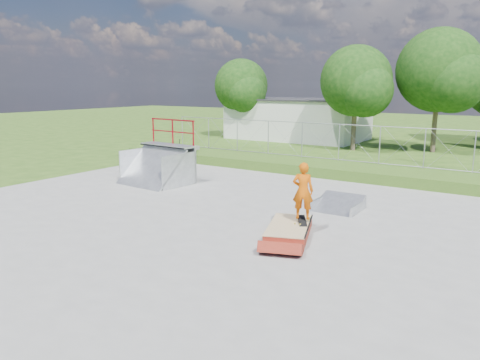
# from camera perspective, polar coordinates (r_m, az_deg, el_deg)

# --- Properties ---
(ground) EXTENTS (120.00, 120.00, 0.00)m
(ground) POSITION_cam_1_polar(r_m,az_deg,el_deg) (14.65, -3.71, -5.01)
(ground) COLOR #2D5217
(ground) RESTS_ON ground
(concrete_pad) EXTENTS (20.00, 16.00, 0.04)m
(concrete_pad) POSITION_cam_1_polar(r_m,az_deg,el_deg) (14.64, -3.71, -4.94)
(concrete_pad) COLOR gray
(concrete_pad) RESTS_ON ground
(grass_berm) EXTENTS (24.00, 3.00, 0.50)m
(grass_berm) POSITION_cam_1_polar(r_m,az_deg,el_deg) (22.69, 10.92, 1.38)
(grass_berm) COLOR #2D5217
(grass_berm) RESTS_ON ground
(grind_box) EXTENTS (1.81, 2.51, 0.34)m
(grind_box) POSITION_cam_1_polar(r_m,az_deg,el_deg) (13.21, 6.00, -6.13)
(grind_box) COLOR maroon
(grind_box) RESTS_ON concrete_pad
(quarter_pipe) EXTENTS (2.86, 2.48, 2.69)m
(quarter_pipe) POSITION_cam_1_polar(r_m,az_deg,el_deg) (20.09, -10.40, 3.28)
(quarter_pipe) COLOR #A1A3A9
(quarter_pipe) RESTS_ON concrete_pad
(flat_bank_ramp) EXTENTS (1.48, 1.57, 0.45)m
(flat_bank_ramp) POSITION_cam_1_polar(r_m,az_deg,el_deg) (16.07, 11.84, -2.91)
(flat_bank_ramp) COLOR #A1A3A9
(flat_bank_ramp) RESTS_ON concrete_pad
(skateboard) EXTENTS (0.61, 0.79, 0.13)m
(skateboard) POSITION_cam_1_polar(r_m,az_deg,el_deg) (13.39, 7.58, -4.98)
(skateboard) COLOR black
(skateboard) RESTS_ON grind_box
(skater) EXTENTS (0.68, 0.55, 1.61)m
(skater) POSITION_cam_1_polar(r_m,az_deg,el_deg) (13.19, 7.67, -1.62)
(skater) COLOR #CB5206
(skater) RESTS_ON grind_box
(concrete_stairs) EXTENTS (1.50, 1.60, 0.80)m
(concrete_stairs) POSITION_cam_1_polar(r_m,az_deg,el_deg) (26.43, -7.04, 3.25)
(concrete_stairs) COLOR gray
(concrete_stairs) RESTS_ON ground
(chain_link_fence) EXTENTS (20.00, 0.06, 1.80)m
(chain_link_fence) POSITION_cam_1_polar(r_m,az_deg,el_deg) (23.44, 11.97, 4.51)
(chain_link_fence) COLOR #9B9DA4
(chain_link_fence) RESTS_ON grass_berm
(utility_building_flat) EXTENTS (10.00, 6.00, 3.00)m
(utility_building_flat) POSITION_cam_1_polar(r_m,az_deg,el_deg) (37.15, 7.05, 7.33)
(utility_building_flat) COLOR silver
(utility_building_flat) RESTS_ON ground
(tree_left_near) EXTENTS (4.76, 4.48, 6.65)m
(tree_left_near) POSITION_cam_1_polar(r_m,az_deg,el_deg) (30.76, 14.27, 11.32)
(tree_left_near) COLOR brown
(tree_left_near) RESTS_ON ground
(tree_center) EXTENTS (5.44, 5.12, 7.60)m
(tree_center) POSITION_cam_1_polar(r_m,az_deg,el_deg) (31.51, 23.52, 11.84)
(tree_center) COLOR brown
(tree_center) RESTS_ON ground
(tree_left_far) EXTENTS (4.42, 4.16, 6.18)m
(tree_left_far) POSITION_cam_1_polar(r_m,az_deg,el_deg) (37.06, 0.30, 11.17)
(tree_left_far) COLOR brown
(tree_left_far) RESTS_ON ground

